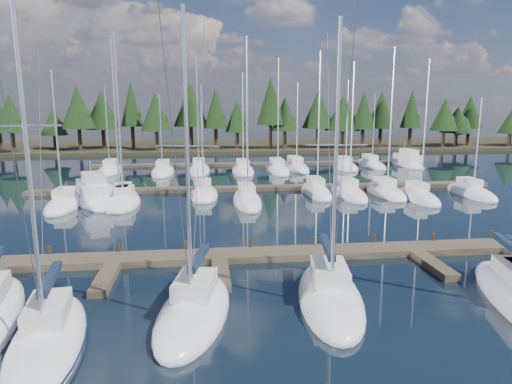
{
  "coord_description": "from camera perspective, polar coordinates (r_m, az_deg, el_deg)",
  "views": [
    {
      "loc": [
        -6.77,
        -8.1,
        9.15
      ],
      "look_at": [
        -3.3,
        22.0,
        3.28
      ],
      "focal_mm": 32.0,
      "sensor_mm": 36.0,
      "label": 1
    }
  ],
  "objects": [
    {
      "name": "ground",
      "position": [
        39.76,
        3.41,
        -2.35
      ],
      "size": [
        260.0,
        260.0,
        0.0
      ],
      "primitive_type": "plane",
      "color": "black",
      "rests_on": "ground"
    },
    {
      "name": "far_shore",
      "position": [
        98.73,
        -2.63,
        5.82
      ],
      "size": [
        220.0,
        30.0,
        0.6
      ],
      "primitive_type": "cube",
      "color": "#2D2919",
      "rests_on": "ground"
    },
    {
      "name": "main_dock",
      "position": [
        27.82,
        7.95,
        -7.9
      ],
      "size": [
        44.0,
        6.13,
        0.9
      ],
      "color": "brown",
      "rests_on": "ground"
    },
    {
      "name": "back_docks",
      "position": [
        58.76,
        0.12,
        2.21
      ],
      "size": [
        50.0,
        21.8,
        0.4
      ],
      "color": "brown",
      "rests_on": "ground"
    },
    {
      "name": "front_sailboat_1",
      "position": [
        19.93,
        -24.56,
        -16.46
      ],
      "size": [
        3.84,
        8.9,
        15.3
      ],
      "color": "white",
      "rests_on": "ground"
    },
    {
      "name": "front_sailboat_2",
      "position": [
        20.69,
        -7.78,
        -14.49
      ],
      "size": [
        4.38,
        8.41,
        13.61
      ],
      "color": "white",
      "rests_on": "ground"
    },
    {
      "name": "front_sailboat_3",
      "position": [
        22.17,
        9.22,
        -12.75
      ],
      "size": [
        4.12,
        8.81,
        13.46
      ],
      "color": "white",
      "rests_on": "ground"
    },
    {
      "name": "back_sailboat_rows",
      "position": [
        54.23,
        0.67,
        1.54
      ],
      "size": [
        42.29,
        32.68,
        16.1
      ],
      "color": "white",
      "rests_on": "ground"
    },
    {
      "name": "motor_yacht_left",
      "position": [
        45.38,
        -19.57,
        -0.64
      ],
      "size": [
        6.47,
        9.92,
        4.72
      ],
      "color": "white",
      "rests_on": "ground"
    },
    {
      "name": "motor_yacht_right",
      "position": [
        71.87,
        18.33,
        3.47
      ],
      "size": [
        3.7,
        8.62,
        4.17
      ],
      "color": "white",
      "rests_on": "ground"
    },
    {
      "name": "tree_line",
      "position": [
        88.55,
        -3.06,
        9.76
      ],
      "size": [
        185.43,
        12.12,
        13.52
      ],
      "color": "black",
      "rests_on": "far_shore"
    }
  ]
}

